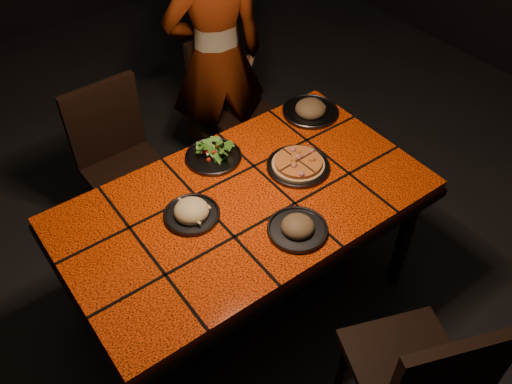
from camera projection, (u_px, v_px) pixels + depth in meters
room_shell at (241, 44)px, 1.83m from camera, size 6.04×7.04×3.08m
dining_table at (245, 212)px, 2.41m from camera, size 1.62×0.92×0.75m
chair_near at (422, 376)px, 2.00m from camera, size 0.55×0.55×0.94m
chair_far_left at (119, 155)px, 2.92m from camera, size 0.42×0.42×0.91m
chair_far_right at (225, 94)px, 3.37m from camera, size 0.43×0.43×0.87m
diner at (216, 59)px, 3.09m from camera, size 0.67×0.53×1.60m
plate_pizza at (298, 165)px, 2.49m from camera, size 0.29×0.29×0.04m
plate_pasta at (192, 212)px, 2.27m from camera, size 0.24×0.24×0.08m
plate_salad at (213, 154)px, 2.53m from camera, size 0.27×0.27×0.07m
plate_mushroom_a at (298, 227)px, 2.21m from camera, size 0.25×0.25×0.08m
plate_mushroom_b at (311, 109)px, 2.79m from camera, size 0.29×0.29×0.10m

